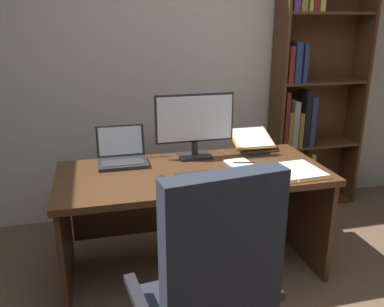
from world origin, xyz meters
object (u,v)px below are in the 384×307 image
(desk, at_px, (190,194))
(pen, at_px, (244,163))
(keyboard, at_px, (211,176))
(reading_stand_with_book, at_px, (252,140))
(bookshelf, at_px, (309,90))
(laptop, at_px, (122,156))
(notepad, at_px, (241,164))
(monitor, at_px, (195,125))
(computer_mouse, at_px, (162,179))
(open_binder, at_px, (285,172))

(desk, distance_m, pen, 0.41)
(keyboard, relative_size, reading_stand_with_book, 1.37)
(bookshelf, xyz_separation_m, pen, (-0.88, -0.79, -0.32))
(laptop, relative_size, pen, 2.28)
(laptop, xyz_separation_m, keyboard, (0.49, -0.40, -0.04))
(laptop, bearing_deg, bookshelf, 18.65)
(reading_stand_with_book, distance_m, notepad, 0.37)
(monitor, relative_size, computer_mouse, 5.21)
(desk, distance_m, bookshelf, 1.53)
(reading_stand_with_book, relative_size, open_binder, 0.64)
(computer_mouse, bearing_deg, reading_stand_with_book, 32.40)
(computer_mouse, bearing_deg, open_binder, -3.79)
(laptop, bearing_deg, open_binder, -25.62)
(laptop, relative_size, keyboard, 0.76)
(monitor, height_order, open_binder, monitor)
(bookshelf, distance_m, monitor, 1.29)
(laptop, height_order, pen, laptop)
(bookshelf, height_order, keyboard, bookshelf)
(desk, height_order, pen, pen)
(bookshelf, height_order, open_binder, bookshelf)
(computer_mouse, bearing_deg, bookshelf, 33.42)
(pen, bearing_deg, keyboard, -147.80)
(monitor, relative_size, notepad, 2.58)
(open_binder, bearing_deg, laptop, 150.50)
(bookshelf, distance_m, reading_stand_with_book, 0.89)
(computer_mouse, relative_size, pen, 0.74)
(computer_mouse, bearing_deg, laptop, 115.57)
(reading_stand_with_book, bearing_deg, monitor, -170.39)
(desk, relative_size, reading_stand_with_book, 5.49)
(reading_stand_with_book, bearing_deg, open_binder, -90.18)
(desk, height_order, reading_stand_with_book, reading_stand_with_book)
(open_binder, bearing_deg, keyboard, 169.84)
(monitor, bearing_deg, keyboard, -90.00)
(monitor, bearing_deg, bookshelf, 25.78)
(keyboard, xyz_separation_m, notepad, (0.26, 0.17, -0.01))
(reading_stand_with_book, height_order, pen, reading_stand_with_book)
(desk, distance_m, notepad, 0.39)
(desk, bearing_deg, open_binder, -27.64)
(open_binder, xyz_separation_m, pen, (-0.18, 0.22, 0.00))
(reading_stand_with_book, bearing_deg, computer_mouse, -147.60)
(keyboard, relative_size, pen, 3.00)
(desk, relative_size, notepad, 8.01)
(pen, bearing_deg, notepad, 180.00)
(bookshelf, xyz_separation_m, reading_stand_with_book, (-0.70, -0.48, -0.26))
(reading_stand_with_book, xyz_separation_m, pen, (-0.18, -0.31, -0.05))
(notepad, bearing_deg, desk, 170.73)
(bookshelf, xyz_separation_m, open_binder, (-0.70, -1.01, -0.32))
(monitor, bearing_deg, open_binder, -44.88)
(monitor, height_order, laptop, monitor)
(desk, height_order, monitor, monitor)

